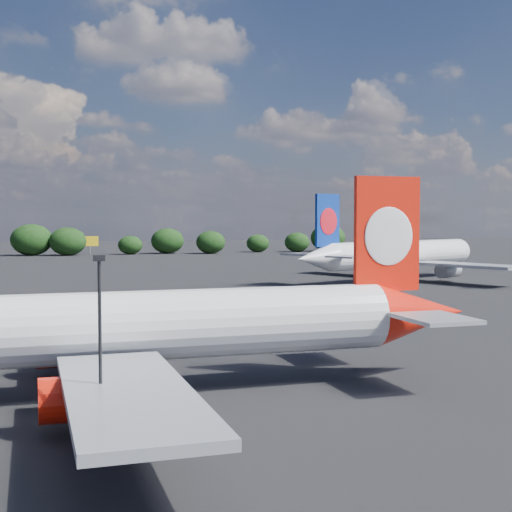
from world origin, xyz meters
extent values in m
plane|color=black|center=(0.00, 60.00, 0.00)|extent=(500.00, 500.00, 0.00)
cylinder|color=white|center=(5.98, 4.14, 4.28)|extent=(32.67, 5.30, 4.28)
cone|color=red|center=(25.67, 4.76, 4.28)|extent=(6.98, 4.50, 4.28)
cube|color=red|center=(23.10, 4.68, 9.76)|extent=(4.72, 0.58, 7.71)
ellipsoid|color=white|center=(23.11, 4.43, 9.61)|extent=(3.60, 0.28, 3.94)
ellipsoid|color=white|center=(23.09, 4.94, 9.61)|extent=(3.60, 0.28, 3.94)
cube|color=#989A9F|center=(24.10, 0.00, 4.63)|extent=(4.01, 5.26, 0.26)
cube|color=#989A9F|center=(23.81, 9.42, 4.63)|extent=(4.01, 5.26, 0.26)
cube|color=#989A9F|center=(4.62, -7.04, 2.91)|extent=(6.10, 17.30, 0.47)
cube|color=#989A9F|center=(3.92, 15.22, 2.91)|extent=(6.10, 17.30, 0.47)
cylinder|color=red|center=(2.77, -2.81, 1.80)|extent=(4.35, 2.45, 2.31)
cube|color=#989A9F|center=(2.77, -2.81, 2.40)|extent=(1.89, 0.32, 1.03)
cylinder|color=red|center=(2.34, 10.89, 1.80)|extent=(4.35, 2.45, 2.31)
cube|color=#989A9F|center=(2.34, 10.89, 2.40)|extent=(1.89, 0.32, 1.03)
cylinder|color=black|center=(7.77, 1.63, 1.28)|extent=(0.25, 0.25, 2.14)
cylinder|color=black|center=(7.77, 1.63, 0.47)|extent=(0.95, 0.41, 0.94)
cylinder|color=black|center=(8.71, 1.66, 0.47)|extent=(0.95, 0.41, 0.94)
cylinder|color=black|center=(7.61, 6.77, 1.28)|extent=(0.25, 0.25, 2.14)
cylinder|color=black|center=(7.61, 6.77, 0.47)|extent=(0.95, 0.41, 0.94)
cylinder|color=black|center=(8.55, 6.80, 0.47)|extent=(0.95, 0.41, 0.94)
cylinder|color=white|center=(59.87, 73.91, 4.62)|extent=(33.78, 18.96, 4.62)
sphere|color=white|center=(75.78, 81.30, 4.62)|extent=(6.13, 6.13, 4.62)
cone|color=white|center=(40.60, 64.97, 4.62)|extent=(8.64, 7.30, 4.62)
cube|color=navy|center=(43.11, 66.14, 10.53)|extent=(4.80, 2.56, 8.31)
ellipsoid|color=red|center=(43.23, 65.89, 10.36)|extent=(3.60, 1.80, 4.25)
ellipsoid|color=red|center=(43.00, 66.39, 10.36)|extent=(3.60, 1.80, 4.25)
cube|color=#989A9F|center=(44.41, 61.14, 4.99)|extent=(6.10, 6.78, 0.28)
cube|color=#989A9F|center=(40.14, 70.36, 4.99)|extent=(6.10, 6.78, 0.28)
cube|color=#989A9F|center=(66.60, 63.80, 3.14)|extent=(13.22, 19.28, 0.51)
cube|color=#989A9F|center=(56.49, 85.58, 3.14)|extent=(13.22, 19.28, 0.51)
cylinder|color=#989A9F|center=(66.33, 68.77, 1.94)|extent=(5.24, 4.21, 2.49)
cube|color=#989A9F|center=(66.33, 68.77, 2.59)|extent=(1.96, 1.11, 1.11)
cylinder|color=#989A9F|center=(60.11, 82.17, 1.94)|extent=(5.24, 4.21, 2.49)
cube|color=#989A9F|center=(60.11, 82.17, 2.59)|extent=(1.96, 1.11, 1.11)
cylinder|color=black|center=(59.36, 70.62, 1.39)|extent=(0.34, 0.34, 2.31)
cylinder|color=black|center=(59.36, 70.62, 0.51)|extent=(1.10, 0.80, 1.02)
cylinder|color=black|center=(58.44, 70.20, 0.51)|extent=(1.10, 0.80, 1.02)
cylinder|color=black|center=(57.03, 75.65, 1.39)|extent=(0.34, 0.34, 2.31)
cylinder|color=black|center=(57.03, 75.65, 0.51)|extent=(1.10, 0.80, 1.02)
cylinder|color=black|center=(56.11, 75.22, 0.51)|extent=(1.10, 0.80, 1.02)
cylinder|color=black|center=(72.43, 79.74, 1.34)|extent=(0.29, 0.29, 2.31)
cylinder|color=black|center=(72.43, 79.74, 0.42)|extent=(0.89, 0.64, 0.83)
cylinder|color=black|center=(3.48, -5.69, 4.42)|extent=(0.16, 0.16, 8.83)
cube|color=black|center=(3.48, -5.69, 8.98)|extent=(0.55, 0.30, 0.28)
cube|color=yellow|center=(12.00, 182.00, 4.00)|extent=(5.00, 0.30, 3.00)
cylinder|color=gray|center=(12.00, 182.00, 1.25)|extent=(0.30, 0.30, 2.50)
ellipsoid|color=black|center=(-4.84, 179.13, 4.62)|extent=(12.02, 10.17, 9.25)
ellipsoid|color=black|center=(5.35, 176.52, 4.14)|extent=(10.76, 9.10, 8.27)
ellipsoid|color=black|center=(23.67, 178.16, 2.84)|extent=(7.37, 6.24, 5.67)
ellipsoid|color=black|center=(35.33, 180.52, 3.93)|extent=(10.22, 8.65, 7.86)
ellipsoid|color=black|center=(48.08, 176.20, 3.51)|extent=(9.14, 7.73, 7.03)
ellipsoid|color=black|center=(64.89, 181.90, 2.86)|extent=(7.44, 6.29, 5.72)
ellipsoid|color=black|center=(77.43, 179.40, 3.17)|extent=(8.24, 6.98, 6.34)
ellipsoid|color=black|center=(88.84, 181.11, 4.48)|extent=(11.65, 9.85, 8.96)
ellipsoid|color=black|center=(102.12, 179.53, 3.24)|extent=(8.41, 7.12, 6.47)
camera|label=1|loc=(1.50, -39.04, 10.78)|focal=50.00mm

